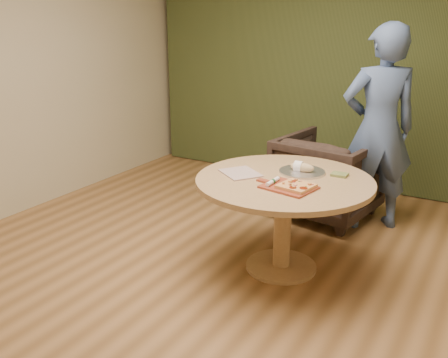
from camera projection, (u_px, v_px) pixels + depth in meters
room_shell at (207, 101)px, 3.16m from camera, size 5.04×6.04×2.84m
curtain at (347, 63)px, 5.53m from camera, size 4.80×0.14×2.78m
pedestal_table at (284, 196)px, 3.78m from camera, size 1.34×1.34×0.75m
pizza_paddle at (288, 187)px, 3.53m from camera, size 0.47×0.34×0.01m
flatbread_pizza at (296, 186)px, 3.49m from camera, size 0.26×0.26×0.04m
cutlery_roll at (273, 181)px, 3.58m from camera, size 0.03×0.20×0.03m
newspaper at (240, 173)px, 3.85m from camera, size 0.39×0.38×0.01m
serving_tray at (302, 172)px, 3.87m from camera, size 0.36×0.36×0.02m
bread_roll at (301, 167)px, 3.87m from camera, size 0.19×0.09×0.09m
green_packet at (340, 175)px, 3.80m from camera, size 0.12×0.10×0.02m
armchair at (328, 172)px, 4.88m from camera, size 0.98×0.93×0.90m
person_standing at (378, 129)px, 4.49m from camera, size 0.82×0.75×1.87m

